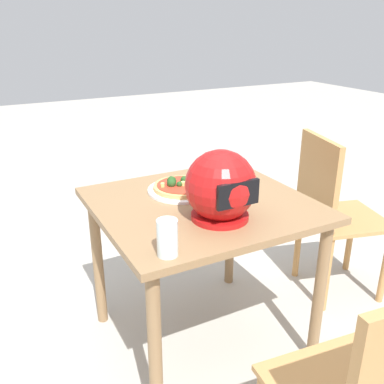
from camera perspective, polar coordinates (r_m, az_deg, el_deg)
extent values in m
plane|color=#B2ADA3|center=(2.23, 1.17, -18.54)|extent=(14.00, 14.00, 0.00)
cube|color=olive|center=(1.86, 1.34, -1.69)|extent=(0.88, 0.83, 0.03)
cylinder|color=olive|center=(2.46, 5.07, -4.83)|extent=(0.05, 0.05, 0.69)
cylinder|color=olive|center=(2.19, -12.26, -8.89)|extent=(0.05, 0.05, 0.69)
cylinder|color=olive|center=(1.99, 16.36, -12.77)|extent=(0.05, 0.05, 0.69)
cylinder|color=olive|center=(1.64, -4.86, -20.38)|extent=(0.05, 0.05, 0.69)
cylinder|color=white|center=(1.96, -1.27, 0.27)|extent=(0.31, 0.31, 0.01)
cylinder|color=tan|center=(1.95, -1.27, 0.68)|extent=(0.26, 0.26, 0.02)
cylinder|color=red|center=(1.95, -1.27, 0.97)|extent=(0.23, 0.23, 0.00)
sphere|color=#234C1E|center=(1.93, -2.71, 1.16)|extent=(0.04, 0.04, 0.04)
sphere|color=#234C1E|center=(1.96, -2.68, 1.47)|extent=(0.04, 0.04, 0.04)
sphere|color=#234C1E|center=(1.97, -1.00, 1.60)|extent=(0.04, 0.04, 0.04)
sphere|color=#234C1E|center=(1.90, 0.15, 0.70)|extent=(0.02, 0.02, 0.02)
sphere|color=#234C1E|center=(1.93, -1.66, 1.03)|extent=(0.03, 0.03, 0.03)
cylinder|color=#E0D172|center=(1.93, -1.17, 1.11)|extent=(0.02, 0.02, 0.02)
cylinder|color=#E0D172|center=(1.99, 0.17, 1.73)|extent=(0.02, 0.02, 0.02)
cylinder|color=#E0D172|center=(1.93, -1.28, 1.09)|extent=(0.02, 0.02, 0.02)
cylinder|color=#E0D172|center=(1.92, -3.88, 0.92)|extent=(0.02, 0.02, 0.02)
sphere|color=#B21414|center=(1.65, 3.77, 0.86)|extent=(0.27, 0.27, 0.27)
cylinder|color=#B21414|center=(1.70, 3.66, -3.15)|extent=(0.22, 0.22, 0.02)
cube|color=black|center=(1.55, 6.08, -0.31)|extent=(0.17, 0.02, 0.09)
cylinder|color=silver|center=(1.42, -3.26, -6.04)|extent=(0.07, 0.07, 0.13)
cube|color=#B7844C|center=(2.49, 19.39, -3.28)|extent=(0.49, 0.49, 0.02)
cube|color=#B7844C|center=(2.32, 16.20, 1.50)|extent=(0.13, 0.37, 0.45)
cylinder|color=#B7844C|center=(2.80, 20.04, -5.67)|extent=(0.04, 0.04, 0.43)
cylinder|color=#B7844C|center=(2.64, 13.74, -6.61)|extent=(0.04, 0.04, 0.43)
cylinder|color=#B7844C|center=(2.39, 17.28, -10.30)|extent=(0.04, 0.04, 0.43)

